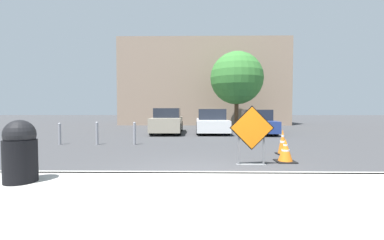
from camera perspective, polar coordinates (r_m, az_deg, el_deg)
ground_plane at (r=15.47m, az=1.28°, el=-3.06°), size 96.00×96.00×0.00m
sidewalk_strip at (r=4.13m, az=2.43°, el=-17.57°), size 24.51×3.04×0.14m
curb_lip at (r=5.59m, az=2.00°, el=-12.22°), size 24.51×0.20×0.14m
road_closed_sign at (r=6.90m, az=13.13°, el=-2.77°), size 1.16×0.20×1.58m
traffic_cone_nearest at (r=7.70m, az=20.04°, el=-6.45°), size 0.54×0.54×0.64m
traffic_cone_second at (r=8.96m, az=19.50°, el=-4.63°), size 0.40×0.40×0.82m
parked_car_nearest at (r=15.94m, az=-5.48°, el=-0.34°), size 1.87×4.43×1.54m
parked_car_second at (r=16.17m, az=4.37°, el=-0.43°), size 1.92×4.63×1.49m
parked_car_third at (r=16.28m, az=14.14°, el=-0.53°), size 2.09×4.71×1.45m
trash_bin at (r=5.70m, az=-33.88°, el=-5.71°), size 0.57×0.57×1.15m
bollard_nearest at (r=10.93m, az=-12.66°, el=-2.76°), size 0.12×0.12×0.95m
bollard_second at (r=11.40m, az=-20.36°, el=-2.62°), size 0.12×0.12×0.96m
bollard_third at (r=12.06m, az=-27.33°, el=-2.58°), size 0.12×0.12×0.92m
building_facade_backdrop at (r=25.83m, az=2.56°, el=8.06°), size 15.85×5.00×8.03m
street_tree_behind_lot at (r=20.66m, az=9.90°, el=9.15°), size 4.14×4.14×5.99m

